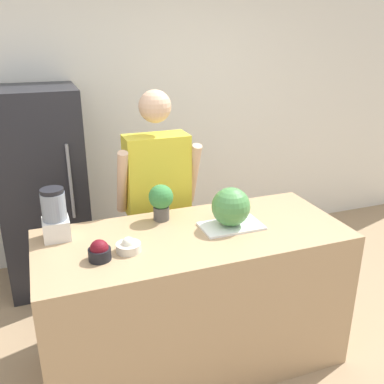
{
  "coord_description": "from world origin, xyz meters",
  "views": [
    {
      "loc": [
        -0.81,
        -1.75,
        2.07
      ],
      "look_at": [
        0.0,
        0.43,
        1.18
      ],
      "focal_mm": 40.0,
      "sensor_mm": 36.0,
      "label": 1
    }
  ],
  "objects_px": {
    "blender": "(55,215)",
    "person": "(158,206)",
    "watermelon": "(231,207)",
    "refrigerator": "(43,191)",
    "potted_plant": "(161,200)",
    "bowl_cream": "(129,246)",
    "bowl_cherries": "(100,251)"
  },
  "relations": [
    {
      "from": "bowl_cherries",
      "to": "person",
      "type": "bearing_deg",
      "value": 54.53
    },
    {
      "from": "watermelon",
      "to": "bowl_cream",
      "type": "bearing_deg",
      "value": -172.04
    },
    {
      "from": "blender",
      "to": "bowl_cream",
      "type": "bearing_deg",
      "value": -40.02
    },
    {
      "from": "person",
      "to": "watermelon",
      "type": "xyz_separation_m",
      "value": [
        0.29,
        -0.62,
        0.19
      ]
    },
    {
      "from": "watermelon",
      "to": "potted_plant",
      "type": "relative_size",
      "value": 1.01
    },
    {
      "from": "watermelon",
      "to": "blender",
      "type": "relative_size",
      "value": 0.77
    },
    {
      "from": "bowl_cream",
      "to": "watermelon",
      "type": "bearing_deg",
      "value": 7.96
    },
    {
      "from": "watermelon",
      "to": "bowl_cream",
      "type": "xyz_separation_m",
      "value": [
        -0.66,
        -0.09,
        -0.1
      ]
    },
    {
      "from": "person",
      "to": "potted_plant",
      "type": "distance_m",
      "value": 0.43
    },
    {
      "from": "bowl_cherries",
      "to": "potted_plant",
      "type": "xyz_separation_m",
      "value": [
        0.45,
        0.38,
        0.09
      ]
    },
    {
      "from": "watermelon",
      "to": "potted_plant",
      "type": "height_order",
      "value": "watermelon"
    },
    {
      "from": "bowl_cherries",
      "to": "potted_plant",
      "type": "height_order",
      "value": "potted_plant"
    },
    {
      "from": "refrigerator",
      "to": "potted_plant",
      "type": "xyz_separation_m",
      "value": [
        0.69,
        -1.09,
        0.23
      ]
    },
    {
      "from": "blender",
      "to": "person",
      "type": "bearing_deg",
      "value": 29.5
    },
    {
      "from": "bowl_cherries",
      "to": "bowl_cream",
      "type": "height_order",
      "value": "bowl_cherries"
    },
    {
      "from": "potted_plant",
      "to": "person",
      "type": "bearing_deg",
      "value": 77.62
    },
    {
      "from": "blender",
      "to": "potted_plant",
      "type": "xyz_separation_m",
      "value": [
        0.64,
        0.04,
        -0.01
      ]
    },
    {
      "from": "person",
      "to": "bowl_cream",
      "type": "distance_m",
      "value": 0.8
    },
    {
      "from": "person",
      "to": "potted_plant",
      "type": "xyz_separation_m",
      "value": [
        -0.08,
        -0.37,
        0.2
      ]
    },
    {
      "from": "watermelon",
      "to": "potted_plant",
      "type": "xyz_separation_m",
      "value": [
        -0.37,
        0.25,
        0.0
      ]
    },
    {
      "from": "refrigerator",
      "to": "person",
      "type": "xyz_separation_m",
      "value": [
        0.77,
        -0.72,
        0.04
      ]
    },
    {
      "from": "bowl_cream",
      "to": "potted_plant",
      "type": "height_order",
      "value": "potted_plant"
    },
    {
      "from": "person",
      "to": "potted_plant",
      "type": "relative_size",
      "value": 7.27
    },
    {
      "from": "blender",
      "to": "potted_plant",
      "type": "relative_size",
      "value": 1.31
    },
    {
      "from": "person",
      "to": "blender",
      "type": "bearing_deg",
      "value": -150.5
    },
    {
      "from": "watermelon",
      "to": "refrigerator",
      "type": "bearing_deg",
      "value": 128.37
    },
    {
      "from": "refrigerator",
      "to": "blender",
      "type": "distance_m",
      "value": 1.15
    },
    {
      "from": "refrigerator",
      "to": "potted_plant",
      "type": "distance_m",
      "value": 1.31
    },
    {
      "from": "refrigerator",
      "to": "bowl_cherries",
      "type": "xyz_separation_m",
      "value": [
        0.24,
        -1.46,
        0.15
      ]
    },
    {
      "from": "bowl_cream",
      "to": "blender",
      "type": "bearing_deg",
      "value": 139.98
    },
    {
      "from": "person",
      "to": "bowl_cherries",
      "type": "distance_m",
      "value": 0.92
    },
    {
      "from": "refrigerator",
      "to": "bowl_cherries",
      "type": "height_order",
      "value": "refrigerator"
    }
  ]
}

